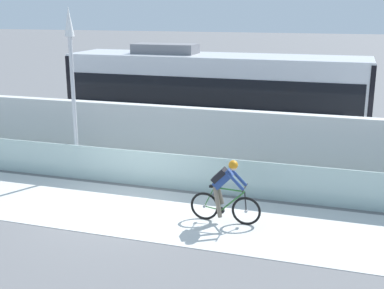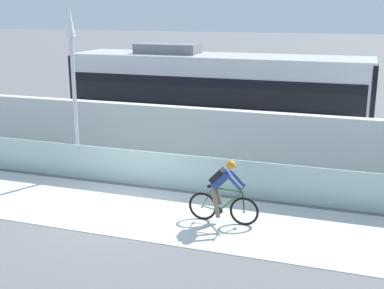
% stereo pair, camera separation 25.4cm
% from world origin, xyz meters
% --- Properties ---
extents(ground_plane, '(200.00, 200.00, 0.00)m').
position_xyz_m(ground_plane, '(0.00, 0.00, 0.00)').
color(ground_plane, slate).
extents(bike_path_deck, '(32.00, 3.20, 0.01)m').
position_xyz_m(bike_path_deck, '(0.00, 0.00, 0.01)').
color(bike_path_deck, silver).
rests_on(bike_path_deck, ground).
extents(glass_parapet, '(32.00, 0.05, 1.06)m').
position_xyz_m(glass_parapet, '(0.00, 1.85, 0.53)').
color(glass_parapet, '#ADC6C1').
rests_on(glass_parapet, ground).
extents(concrete_barrier_wall, '(32.00, 0.36, 2.08)m').
position_xyz_m(concrete_barrier_wall, '(0.00, 3.65, 1.04)').
color(concrete_barrier_wall, silver).
rests_on(concrete_barrier_wall, ground).
extents(tram_rail_near, '(32.00, 0.08, 0.01)m').
position_xyz_m(tram_rail_near, '(0.00, 6.13, 0.00)').
color(tram_rail_near, '#595654').
rests_on(tram_rail_near, ground).
extents(tram_rail_far, '(32.00, 0.08, 0.01)m').
position_xyz_m(tram_rail_far, '(0.00, 7.57, 0.00)').
color(tram_rail_far, '#595654').
rests_on(tram_rail_far, ground).
extents(tram, '(11.06, 2.54, 3.81)m').
position_xyz_m(tram, '(0.75, 6.85, 1.89)').
color(tram, silver).
rests_on(tram, ground).
extents(cyclist_on_bike, '(1.77, 0.58, 1.61)m').
position_xyz_m(cyclist_on_bike, '(2.86, -0.00, 0.80)').
color(cyclist_on_bike, black).
rests_on(cyclist_on_bike, ground).
extents(lamp_post_antenna, '(0.28, 0.28, 5.20)m').
position_xyz_m(lamp_post_antenna, '(-2.45, 2.15, 3.29)').
color(lamp_post_antenna, gray).
rests_on(lamp_post_antenna, ground).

